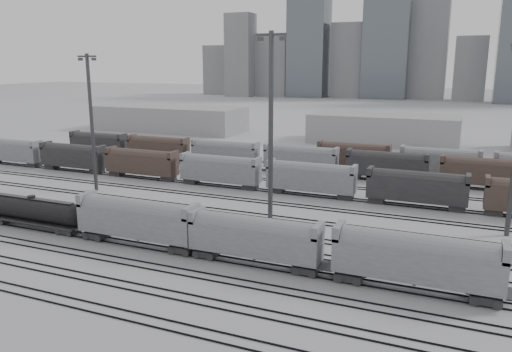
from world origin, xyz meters
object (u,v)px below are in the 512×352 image
at_px(hopper_car_b, 254,236).
at_px(light_mast_c, 271,124).
at_px(hopper_car_c, 416,257).
at_px(tank_car_b, 33,210).
at_px(hopper_car_a, 137,218).

bearing_deg(hopper_car_b, light_mast_c, 105.23).
bearing_deg(hopper_car_c, light_mast_c, 143.90).
distance_m(hopper_car_c, light_mast_c, 28.02).
height_order(hopper_car_c, light_mast_c, light_mast_c).
distance_m(hopper_car_b, light_mast_c, 19.04).
height_order(hopper_car_b, hopper_car_c, hopper_car_c).
relative_size(tank_car_b, hopper_car_b, 1.17).
relative_size(hopper_car_b, hopper_car_c, 0.94).
bearing_deg(hopper_car_a, hopper_car_c, 0.00).
xyz_separation_m(tank_car_b, hopper_car_a, (16.97, 0.00, 1.00)).
height_order(hopper_car_a, hopper_car_b, hopper_car_a).
bearing_deg(tank_car_b, light_mast_c, 28.59).
bearing_deg(tank_car_b, hopper_car_c, 0.00).
height_order(tank_car_b, hopper_car_a, hopper_car_a).
bearing_deg(tank_car_b, hopper_car_a, 0.00).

